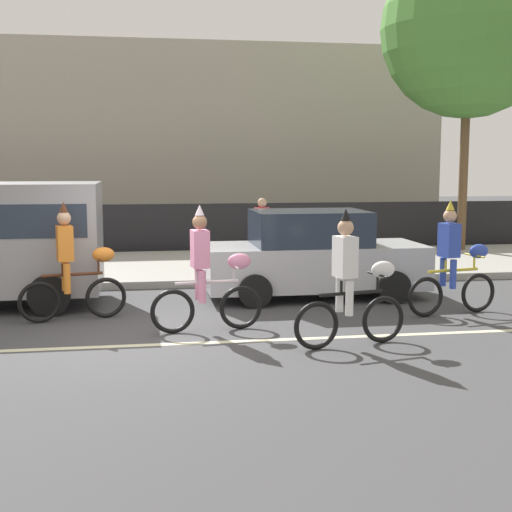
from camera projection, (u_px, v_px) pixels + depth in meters
ground_plane at (139, 337)px, 10.42m from camera, size 80.00×80.00×0.00m
road_centre_line at (139, 345)px, 9.93m from camera, size 36.00×0.14×0.01m
sidewalk_curb at (139, 268)px, 16.77m from camera, size 60.00×5.00×0.15m
fence_line at (139, 230)px, 19.53m from camera, size 40.00×0.08×1.40m
building_backdrop at (50, 142)px, 27.08m from camera, size 28.00×8.00×6.59m
parade_cyclist_orange at (73, 269)px, 11.42m from camera, size 1.69×0.56×1.92m
parade_cyclist_pink at (208, 276)px, 10.68m from camera, size 1.72×0.51×1.92m
parade_cyclist_zebra at (352, 286)px, 9.80m from camera, size 1.69×0.56×1.92m
parade_cyclist_cobalt at (454, 265)px, 11.86m from camera, size 1.70×0.54×1.92m
parked_car_silver at (313, 256)px, 13.44m from camera, size 4.10×1.92×1.64m
street_tree_near_lamp at (469, 30)px, 18.91m from camera, size 4.67×4.67×8.22m
pedestrian_onlooker at (262, 233)px, 15.48m from camera, size 0.32×0.20×1.62m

